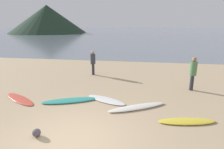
{
  "coord_description": "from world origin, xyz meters",
  "views": [
    {
      "loc": [
        1.94,
        -4.63,
        3.48
      ],
      "look_at": [
        0.38,
        5.47,
        0.6
      ],
      "focal_mm": 30.12,
      "sensor_mm": 36.0,
      "label": 1
    }
  ],
  "objects": [
    {
      "name": "beach_rock_near",
      "position": [
        -1.19,
        0.11,
        0.13
      ],
      "size": [
        0.26,
        0.26,
        0.26
      ],
      "primitive_type": "sphere",
      "color": "#534C51",
      "rests_on": "ground"
    },
    {
      "name": "surfboard_4",
      "position": [
        3.67,
        1.73,
        0.04
      ],
      "size": [
        2.13,
        0.87,
        0.08
      ],
      "primitive_type": "ellipsoid",
      "rotation": [
        0.0,
        0.0,
        0.17
      ],
      "color": "yellow",
      "rests_on": "ground"
    },
    {
      "name": "headland_hill",
      "position": [
        -28.05,
        54.06,
        4.29
      ],
      "size": [
        24.2,
        24.2,
        8.57
      ],
      "primitive_type": "cone",
      "color": "#1E3323",
      "rests_on": "ground"
    },
    {
      "name": "surfboard_2",
      "position": [
        0.46,
        3.18,
        0.03
      ],
      "size": [
        2.06,
        1.38,
        0.07
      ],
      "primitive_type": "ellipsoid",
      "rotation": [
        0.0,
        0.0,
        -0.44
      ],
      "color": "white",
      "rests_on": "ground"
    },
    {
      "name": "ground_plane",
      "position": [
        0.0,
        10.0,
        -0.1
      ],
      "size": [
        120.0,
        120.0,
        0.2
      ],
      "primitive_type": "cube",
      "color": "tan",
      "rests_on": "ground"
    },
    {
      "name": "person_1",
      "position": [
        -1.2,
        7.33,
        0.97
      ],
      "size": [
        0.33,
        0.33,
        1.64
      ],
      "rotation": [
        0.0,
        0.0,
        0.99
      ],
      "color": "#2D2D38",
      "rests_on": "ground"
    },
    {
      "name": "surfboard_3",
      "position": [
        1.88,
        2.61,
        0.05
      ],
      "size": [
        2.51,
        1.63,
        0.1
      ],
      "primitive_type": "ellipsoid",
      "rotation": [
        0.0,
        0.0,
        0.49
      ],
      "color": "silver",
      "rests_on": "ground"
    },
    {
      "name": "surfboard_0",
      "position": [
        -3.52,
        2.68,
        0.03
      ],
      "size": [
        2.2,
        1.6,
        0.06
      ],
      "primitive_type": "ellipsoid",
      "rotation": [
        0.0,
        0.0,
        -0.53
      ],
      "color": "#D84C38",
      "rests_on": "ground"
    },
    {
      "name": "ocean_water",
      "position": [
        0.0,
        62.08,
        0.0
      ],
      "size": [
        140.0,
        100.0,
        0.01
      ],
      "primitive_type": "cube",
      "color": "slate",
      "rests_on": "ground"
    },
    {
      "name": "surfboard_1",
      "position": [
        -1.14,
        2.85,
        0.04
      ],
      "size": [
        2.54,
        1.46,
        0.09
      ],
      "primitive_type": "ellipsoid",
      "rotation": [
        0.0,
        0.0,
        0.37
      ],
      "color": "teal",
      "rests_on": "ground"
    },
    {
      "name": "person_2",
      "position": [
        4.63,
        5.23,
        1.04
      ],
      "size": [
        0.36,
        0.36,
        1.76
      ],
      "rotation": [
        0.0,
        0.0,
        2.98
      ],
      "color": "#2D2D38",
      "rests_on": "ground"
    }
  ]
}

